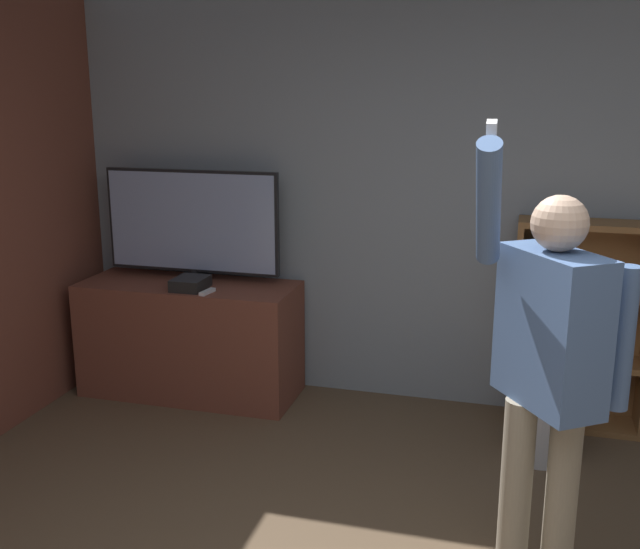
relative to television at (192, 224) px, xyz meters
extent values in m
cube|color=gray|center=(1.73, 0.25, 0.20)|extent=(7.10, 0.06, 2.70)
cube|color=brown|center=(0.00, -0.10, -0.77)|extent=(1.44, 0.56, 0.77)
cylinder|color=black|center=(0.00, 0.00, -0.37)|extent=(0.22, 0.22, 0.03)
cylinder|color=black|center=(0.00, 0.00, -0.33)|extent=(0.06, 0.06, 0.05)
cube|color=black|center=(0.00, 0.00, 0.02)|extent=(1.20, 0.04, 0.68)
cube|color=#8C9EC6|center=(0.00, -0.02, 0.02)|extent=(1.17, 0.01, 0.64)
cube|color=black|center=(0.08, -0.22, -0.35)|extent=(0.20, 0.24, 0.08)
cube|color=white|center=(0.22, -0.29, -0.37)|extent=(0.06, 0.14, 0.02)
cube|color=brown|center=(2.10, 0.06, -0.52)|extent=(0.04, 0.28, 1.27)
cube|color=brown|center=(2.48, 0.19, -0.52)|extent=(0.79, 0.01, 1.27)
cube|color=brown|center=(2.48, 0.06, -1.13)|extent=(0.72, 0.28, 0.04)
cube|color=brown|center=(2.48, 0.06, -0.73)|extent=(0.72, 0.28, 0.04)
cube|color=brown|center=(2.48, 0.06, -0.30)|extent=(0.72, 0.28, 0.04)
cube|color=brown|center=(2.48, 0.06, 0.10)|extent=(0.72, 0.28, 0.04)
cube|color=#338447|center=(2.13, 0.04, -1.01)|extent=(0.02, 0.24, 0.25)
cube|color=#2D569E|center=(2.17, 0.03, -0.98)|extent=(0.02, 0.22, 0.31)
cube|color=#5B8E99|center=(2.21, 0.03, -0.97)|extent=(0.03, 0.21, 0.33)
cube|color=red|center=(2.26, 0.02, -0.97)|extent=(0.04, 0.20, 0.34)
cube|color=beige|center=(2.30, 0.03, -0.98)|extent=(0.04, 0.22, 0.31)
cube|color=#5B8E99|center=(2.35, 0.02, -1.00)|extent=(0.04, 0.20, 0.27)
cube|color=#338447|center=(2.14, 0.02, -0.54)|extent=(0.04, 0.21, 0.34)
cube|color=#7A3889|center=(2.19, 0.03, -0.57)|extent=(0.04, 0.22, 0.27)
cube|color=#2D569E|center=(2.23, 0.02, -0.55)|extent=(0.02, 0.20, 0.33)
cube|color=beige|center=(2.14, 0.03, -0.16)|extent=(0.03, 0.23, 0.26)
cube|color=#338447|center=(2.19, 0.02, -0.17)|extent=(0.04, 0.20, 0.22)
cube|color=#5B8E99|center=(2.23, 0.03, -0.16)|extent=(0.04, 0.22, 0.24)
cube|color=beige|center=(2.27, 0.04, -0.11)|extent=(0.02, 0.24, 0.34)
cylinder|color=gray|center=(2.16, -1.58, -0.74)|extent=(0.13, 0.13, 0.82)
cylinder|color=gray|center=(2.34, -1.58, -0.74)|extent=(0.13, 0.13, 0.82)
cube|color=#4C6B9E|center=(2.25, -1.58, -0.03)|extent=(0.45, 0.50, 0.61)
sphere|color=beige|center=(2.25, -1.58, 0.38)|extent=(0.21, 0.21, 0.21)
cylinder|color=#4C6B9E|center=(2.50, -1.58, -0.04)|extent=(0.09, 0.09, 0.56)
cylinder|color=#4C6B9E|center=(1.99, -1.69, 0.46)|extent=(0.09, 0.40, 0.51)
cube|color=white|center=(1.99, -1.75, 0.70)|extent=(0.04, 0.09, 0.14)
cylinder|color=#B7B7BC|center=(2.28, -0.42, -0.97)|extent=(0.35, 0.35, 0.37)
camera|label=1|loc=(2.12, -4.47, 0.88)|focal=42.00mm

